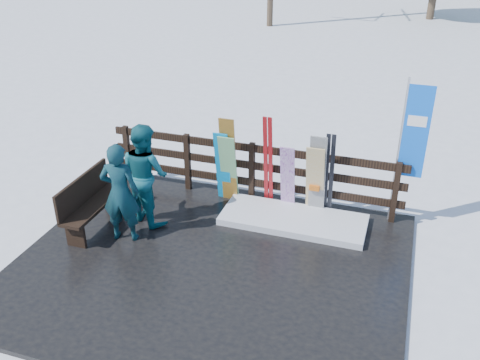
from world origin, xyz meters
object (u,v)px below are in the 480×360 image
(bench, at_px, (90,201))
(snowboard_5, at_px, (315,181))
(rental_flag, at_px, (411,137))
(snowboard_0, at_px, (223,167))
(snowboard_3, at_px, (288,178))
(person_back, at_px, (145,174))
(snowboard_4, at_px, (317,176))
(snowboard_2, at_px, (228,160))
(snowboard_1, at_px, (228,169))
(person_front, at_px, (120,193))

(bench, height_order, snowboard_5, snowboard_5)
(bench, relative_size, rental_flag, 0.58)
(snowboard_5, bearing_deg, snowboard_0, 180.00)
(snowboard_0, distance_m, snowboard_3, 1.23)
(snowboard_0, bearing_deg, snowboard_5, 0.00)
(snowboard_5, xyz_separation_m, person_back, (-2.75, -1.06, 0.21))
(snowboard_4, relative_size, person_back, 0.88)
(snowboard_0, xyz_separation_m, person_back, (-1.03, -1.06, 0.20))
(snowboard_2, distance_m, snowboard_3, 1.13)
(snowboard_1, distance_m, snowboard_5, 1.61)
(snowboard_0, distance_m, snowboard_1, 0.11)
(snowboard_2, bearing_deg, person_back, -137.14)
(snowboard_1, bearing_deg, rental_flag, 4.98)
(snowboard_0, distance_m, snowboard_5, 1.72)
(snowboard_3, distance_m, snowboard_4, 0.54)
(snowboard_4, height_order, rental_flag, rental_flag)
(snowboard_0, xyz_separation_m, person_front, (-1.14, -1.73, 0.16))
(person_front, bearing_deg, snowboard_5, -160.43)
(snowboard_3, height_order, snowboard_5, snowboard_5)
(bench, height_order, rental_flag, rental_flag)
(bench, xyz_separation_m, snowboard_2, (1.95, 1.60, 0.33))
(bench, relative_size, snowboard_1, 1.08)
(snowboard_4, xyz_separation_m, person_front, (-2.89, -1.73, 0.07))
(bench, relative_size, person_back, 0.83)
(snowboard_1, xyz_separation_m, person_back, (-1.14, -1.06, 0.22))
(snowboard_0, height_order, snowboard_3, snowboard_0)
(snowboard_5, bearing_deg, snowboard_1, 180.00)
(snowboard_0, height_order, person_front, person_front)
(bench, height_order, snowboard_0, snowboard_0)
(rental_flag, bearing_deg, snowboard_5, -169.71)
(snowboard_0, bearing_deg, snowboard_2, 0.00)
(snowboard_1, distance_m, snowboard_3, 1.12)
(bench, bearing_deg, snowboard_4, 23.99)
(snowboard_3, bearing_deg, bench, -152.46)
(snowboard_2, distance_m, snowboard_5, 1.62)
(snowboard_3, relative_size, snowboard_5, 0.95)
(snowboard_0, bearing_deg, person_back, -134.23)
(snowboard_4, height_order, person_back, person_back)
(snowboard_4, bearing_deg, snowboard_1, 180.00)
(bench, bearing_deg, snowboard_5, 24.20)
(person_front, bearing_deg, person_back, -110.85)
(snowboard_1, bearing_deg, snowboard_5, 0.00)
(person_back, bearing_deg, snowboard_0, -107.52)
(snowboard_4, relative_size, person_front, 0.92)
(bench, distance_m, snowboard_3, 3.46)
(snowboard_5, relative_size, person_back, 0.78)
(snowboard_1, xyz_separation_m, snowboard_5, (1.61, 0.00, 0.01))
(bench, xyz_separation_m, snowboard_5, (3.56, 1.60, 0.17))
(bench, xyz_separation_m, snowboard_4, (3.59, 1.60, 0.27))
(snowboard_0, relative_size, snowboard_3, 1.06)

